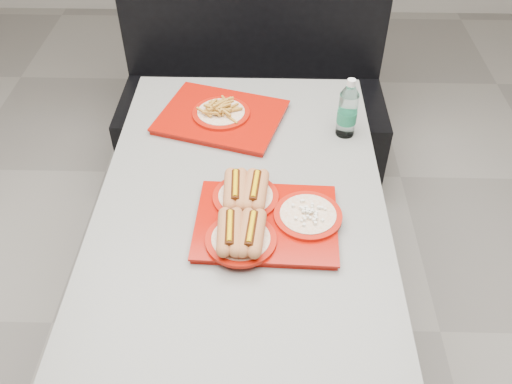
{
  "coord_description": "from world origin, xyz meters",
  "views": [
    {
      "loc": [
        0.08,
        -1.25,
        1.92
      ],
      "look_at": [
        0.05,
        -0.07,
        0.83
      ],
      "focal_mm": 38.0,
      "sensor_mm": 36.0,
      "label": 1
    }
  ],
  "objects_px": {
    "diner_table": "(242,230)",
    "booth_bench": "(253,97)",
    "tray_near": "(260,217)",
    "water_bottle": "(348,111)",
    "tray_far": "(221,114)"
  },
  "relations": [
    {
      "from": "booth_bench",
      "to": "water_bottle",
      "type": "xyz_separation_m",
      "value": [
        0.36,
        -0.76,
        0.44
      ]
    },
    {
      "from": "tray_far",
      "to": "water_bottle",
      "type": "height_order",
      "value": "water_bottle"
    },
    {
      "from": "water_bottle",
      "to": "tray_near",
      "type": "bearing_deg",
      "value": -122.41
    },
    {
      "from": "booth_bench",
      "to": "diner_table",
      "type": "bearing_deg",
      "value": -90.0
    },
    {
      "from": "booth_bench",
      "to": "tray_near",
      "type": "relative_size",
      "value": 3.07
    },
    {
      "from": "booth_bench",
      "to": "water_bottle",
      "type": "distance_m",
      "value": 0.95
    },
    {
      "from": "diner_table",
      "to": "tray_far",
      "type": "relative_size",
      "value": 2.76
    },
    {
      "from": "diner_table",
      "to": "tray_near",
      "type": "xyz_separation_m",
      "value": [
        0.06,
        -0.13,
        0.2
      ]
    },
    {
      "from": "tray_near",
      "to": "booth_bench",
      "type": "bearing_deg",
      "value": 92.94
    },
    {
      "from": "diner_table",
      "to": "booth_bench",
      "type": "distance_m",
      "value": 1.11
    },
    {
      "from": "tray_near",
      "to": "water_bottle",
      "type": "relative_size",
      "value": 1.98
    },
    {
      "from": "tray_near",
      "to": "diner_table",
      "type": "bearing_deg",
      "value": 115.54
    },
    {
      "from": "diner_table",
      "to": "booth_bench",
      "type": "height_order",
      "value": "booth_bench"
    },
    {
      "from": "diner_table",
      "to": "water_bottle",
      "type": "bearing_deg",
      "value": 42.89
    },
    {
      "from": "booth_bench",
      "to": "tray_near",
      "type": "distance_m",
      "value": 1.28
    }
  ]
}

